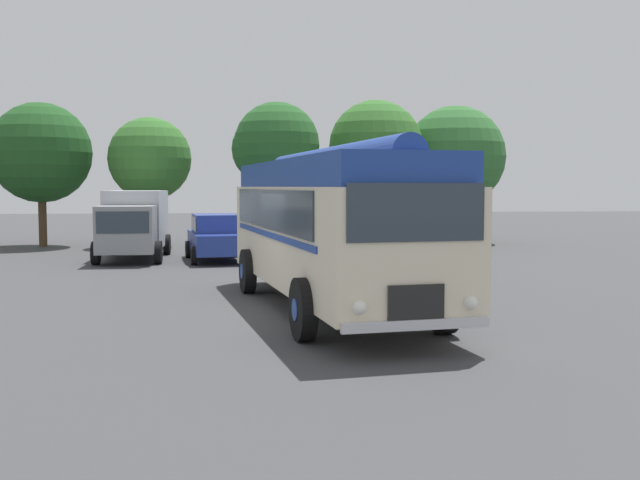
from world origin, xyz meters
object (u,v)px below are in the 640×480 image
Objects in this scene: car_near_left at (216,237)px; vintage_bus at (329,222)px; car_mid_right at (357,235)px; car_mid_left at (291,236)px; box_van at (135,222)px.

vintage_bus is at bearing -76.88° from car_near_left.
car_near_left is (-2.58, 11.09, -1.05)m from vintage_bus.
car_near_left is 5.32m from car_mid_right.
car_mid_left is at bearing -170.37° from car_mid_right.
vintage_bus is at bearing -102.88° from car_mid_right.
car_mid_right is (5.27, 0.67, 0.00)m from car_near_left.
car_mid_left is at bearing 89.18° from vintage_bus.
vintage_bus reaches higher than box_van.
vintage_bus is 13.45m from box_van.
vintage_bus is 11.43m from car_near_left.
car_near_left and car_mid_right have the same top height.
vintage_bus reaches higher than car_mid_right.
car_near_left is at bearing -174.89° from car_mid_left.
car_mid_right is (2.53, 0.43, 0.00)m from car_mid_left.
car_mid_right is at bearing 77.12° from vintage_bus.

